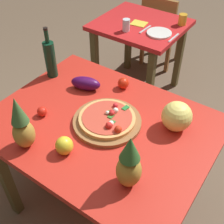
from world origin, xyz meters
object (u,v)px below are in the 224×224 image
display_table (102,133)px  dining_chair (161,28)px  eggplant (86,83)px  fork_utensil (145,29)px  napkin_folded (139,23)px  background_table (140,37)px  drinking_glass_water (126,25)px  pineapple_left (129,164)px  bell_pepper (64,146)px  drinking_glass_juice (183,19)px  pizza (108,118)px  knife_utensil (174,38)px  pineapple_right (22,126)px  dinner_plate (159,33)px  pizza_board (107,121)px  wine_bottle (50,58)px  tomato_near_board (123,83)px  melon (177,116)px  tomato_beside_pepper (42,111)px

display_table → dining_chair: 1.98m
eggplant → dining_chair: bearing=99.4°
fork_utensil → napkin_folded: 0.13m
background_table → drinking_glass_water: 0.29m
background_table → pineapple_left: size_ratio=2.58×
bell_pepper → drinking_glass_juice: same height
pizza → knife_utensil: (-0.14, 1.18, -0.04)m
pineapple_right → fork_utensil: size_ratio=1.82×
pineapple_right → dinner_plate: size_ratio=1.49×
dining_chair → pizza_board: size_ratio=2.12×
drinking_glass_juice → pizza: bearing=-82.3°
display_table → dining_chair: size_ratio=1.52×
napkin_folded → dinner_plate: bearing=-16.5°
pizza_board → eggplant: 0.36m
pineapple_left → dinner_plate: (-0.60, 1.46, -0.13)m
eggplant → drinking_glass_water: size_ratio=1.85×
display_table → bell_pepper: bearing=-95.6°
pizza_board → dinner_plate: (-0.28, 1.18, -0.00)m
wine_bottle → knife_utensil: bearing=65.0°
bell_pepper → eggplant: size_ratio=0.52×
display_table → tomato_near_board: 0.39m
pineapple_left → melon: 0.48m
tomato_beside_pepper → drinking_glass_juice: 1.64m
dining_chair → drinking_glass_juice: bearing=131.2°
pizza_board → knife_utensil: size_ratio=2.23×
dinner_plate → bell_pepper: bearing=-81.5°
melon → fork_utensil: melon is taller
dining_chair → tomato_beside_pepper: bearing=93.4°
pizza → dinner_plate: 1.21m
pineapple_right → drinking_glass_juice: (0.07, 1.85, -0.10)m
eggplant → drinking_glass_water: 0.91m
tomato_beside_pepper → knife_utensil: tomato_beside_pepper is taller
display_table → dinner_plate: size_ratio=5.88×
tomato_beside_pepper → eggplant: bearing=82.0°
bell_pepper → drinking_glass_juice: (-0.14, 1.77, 0.00)m
display_table → drinking_glass_juice: (-0.16, 1.48, 0.14)m
pizza_board → wine_bottle: bearing=163.5°
display_table → napkin_folded: (-0.50, 1.27, 0.09)m
drinking_glass_juice → dining_chair: bearing=134.1°
drinking_glass_juice → knife_utensil: drinking_glass_juice is taller
knife_utensil → napkin_folded: size_ratio=1.29×
pineapple_right → pizza_board: bearing=56.3°
background_table → pineapple_right: 1.71m
drinking_glass_water → napkin_folded: bearing=83.4°
wine_bottle → drinking_glass_water: (0.05, 0.88, -0.08)m
pizza_board → tomato_beside_pepper: bearing=-155.1°
pizza → drinking_glass_water: 1.20m
bell_pepper → eggplant: bell_pepper is taller
drinking_glass_water → dining_chair: bearing=92.6°
tomato_near_board → pizza: bearing=-71.4°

